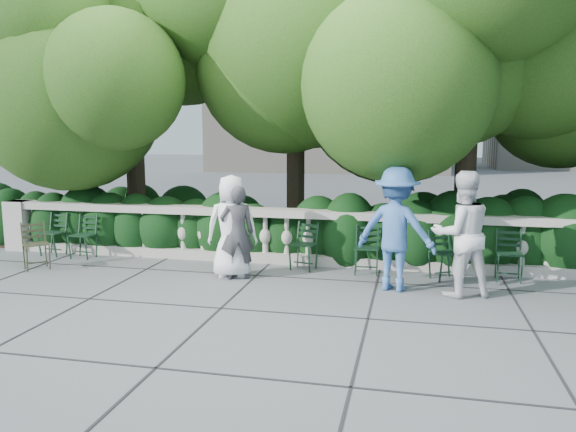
% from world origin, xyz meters
% --- Properties ---
extents(ground, '(90.00, 90.00, 0.00)m').
position_xyz_m(ground, '(0.00, 0.00, 0.00)').
color(ground, '#56585E').
rests_on(ground, ground).
extents(balustrade, '(12.00, 0.44, 1.00)m').
position_xyz_m(balustrade, '(0.00, 1.80, 0.49)').
color(balustrade, '#9E998E').
rests_on(balustrade, ground).
extents(shrub_hedge, '(15.00, 2.60, 1.70)m').
position_xyz_m(shrub_hedge, '(0.00, 3.00, 0.00)').
color(shrub_hedge, black).
rests_on(shrub_hedge, ground).
extents(tree_canopy, '(15.04, 6.52, 6.78)m').
position_xyz_m(tree_canopy, '(0.69, 3.19, 3.96)').
color(tree_canopy, '#3F3023').
rests_on(tree_canopy, ground).
extents(chair_a, '(0.46, 0.50, 0.84)m').
position_xyz_m(chair_a, '(-4.08, 1.20, 0.00)').
color(chair_a, black).
rests_on(chair_a, ground).
extents(chair_b, '(0.48, 0.52, 0.84)m').
position_xyz_m(chair_b, '(-4.80, 1.30, 0.00)').
color(chair_b, black).
rests_on(chair_b, ground).
extents(chair_c, '(0.46, 0.50, 0.84)m').
position_xyz_m(chair_c, '(1.30, 1.18, 0.00)').
color(chair_c, black).
rests_on(chair_c, ground).
extents(chair_d, '(0.62, 0.63, 0.84)m').
position_xyz_m(chair_d, '(2.64, 1.11, 0.00)').
color(chair_d, black).
rests_on(chair_d, ground).
extents(chair_e, '(0.53, 0.56, 0.84)m').
position_xyz_m(chair_e, '(0.16, 1.24, 0.00)').
color(chair_e, black).
rests_on(chair_e, ground).
extents(chair_f, '(0.46, 0.50, 0.84)m').
position_xyz_m(chair_f, '(3.56, 1.23, 0.00)').
color(chair_f, black).
rests_on(chair_f, ground).
extents(chair_weathered, '(0.65, 0.65, 0.84)m').
position_xyz_m(chair_weathered, '(-4.27, 0.29, 0.00)').
color(chair_weathered, black).
rests_on(chair_weathered, ground).
extents(person_businessman, '(0.93, 0.71, 1.70)m').
position_xyz_m(person_businessman, '(-0.87, 0.65, 0.85)').
color(person_businessman, white).
rests_on(person_businessman, ground).
extents(person_woman_grey, '(0.66, 0.56, 1.54)m').
position_xyz_m(person_woman_grey, '(-0.75, 0.57, 0.77)').
color(person_woman_grey, '#3A393D').
rests_on(person_woman_grey, ground).
extents(person_casual_man, '(1.07, 0.94, 1.84)m').
position_xyz_m(person_casual_man, '(2.73, 0.36, 0.92)').
color(person_casual_man, silver).
rests_on(person_casual_man, ground).
extents(person_older_blue, '(1.35, 0.99, 1.87)m').
position_xyz_m(person_older_blue, '(1.79, 0.47, 0.94)').
color(person_older_blue, '#3763A5').
rests_on(person_older_blue, ground).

